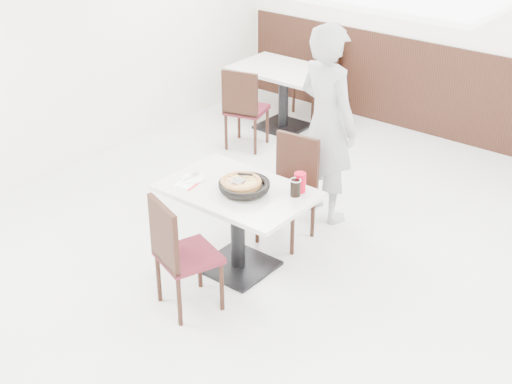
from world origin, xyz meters
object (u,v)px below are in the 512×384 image
Objects in this scene: diner_person at (327,124)px; pizza at (241,184)px; chair_near at (188,253)px; main_table at (238,229)px; red_cup at (300,182)px; side_plate at (193,179)px; bg_chair_left_near at (247,107)px; bg_table_left at (283,98)px; bg_chair_left_far at (314,77)px; cola_glass at (295,188)px; chair_far at (286,193)px; pizza_pan at (244,188)px.

pizza is at bearing 103.91° from diner_person.
main_table is at bearing 113.70° from chair_near.
side_plate is at bearing -154.81° from red_cup.
side_plate is at bearing -165.48° from main_table.
bg_chair_left_near is at bearing 127.57° from main_table.
bg_chair_left_far reaches higher than bg_table_left.
bg_table_left is (-1.96, 2.43, -0.45)m from red_cup.
red_cup is 0.17× the size of bg_chair_left_far.
diner_person is at bearing 109.74° from chair_near.
cola_glass reaches higher than pizza.
diner_person is (0.00, 1.22, 0.12)m from pizza.
pizza is 3.71m from bg_chair_left_far.
chair_far is 0.51× the size of diner_person.
main_table is 6.39× the size of side_plate.
chair_near is 2.45× the size of pizza_pan.
pizza is at bearing 110.26° from chair_near.
chair_far is 5.94× the size of red_cup.
chair_near and bg_chair_left_near have the same top height.
red_cup is (0.38, 0.28, 0.02)m from pizza.
main_table is 0.62m from chair_far.
main_table is 9.23× the size of cola_glass.
diner_person is at bearing 111.76° from red_cup.
cola_glass is at bearing 20.10° from side_plate.
cola_glass is at bearing -58.18° from bg_chair_left_near.
diner_person is (-0.04, 1.23, 0.14)m from pizza_pan.
pizza_pan reaches higher than main_table.
chair_far is 0.88m from side_plate.
pizza_pan is 1.21× the size of pizza.
bg_chair_left_near is at bearing 128.87° from pizza_pan.
cola_glass is at bearing 24.89° from main_table.
chair_far is at bearing -52.94° from bg_table_left.
bg_table_left is (-1.59, 3.34, -0.10)m from chair_near.
bg_chair_left_near reaches higher than main_table.
main_table is 0.64m from cola_glass.
cola_glass reaches higher than pizza_pan.
cola_glass is at bearing 26.89° from pizza.
chair_near reaches higher than red_cup.
main_table is 0.68m from red_cup.
chair_far is at bearing 138.48° from red_cup.
bg_table_left is at bearing 120.91° from pizza_pan.
main_table is 0.56m from side_plate.
chair_far reaches higher than bg_table_left.
main_table is 3.09× the size of pizza_pan.
diner_person is 2.68m from bg_chair_left_far.
chair_near is 7.31× the size of cola_glass.
pizza is 0.17× the size of diner_person.
side_plate is 3.64m from bg_chair_left_far.
diner_person is 1.95× the size of bg_chair_left_far.
side_plate is 0.89m from red_cup.
bg_chair_left_near is at bearing 137.51° from cola_glass.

